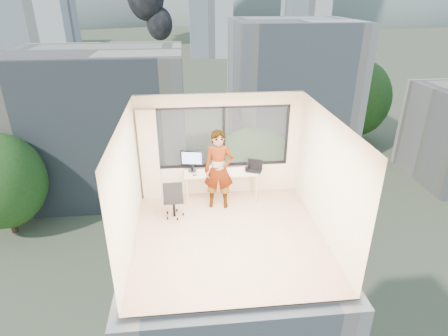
{
  "coord_description": "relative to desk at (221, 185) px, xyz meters",
  "views": [
    {
      "loc": [
        -0.78,
        -6.5,
        4.7
      ],
      "look_at": [
        0.0,
        1.0,
        1.15
      ],
      "focal_mm": 29.83,
      "sensor_mm": 36.0,
      "label": 1
    }
  ],
  "objects": [
    {
      "name": "pen_cup",
      "position": [
        0.62,
        -0.02,
        0.43
      ],
      "size": [
        0.11,
        0.11,
        0.11
      ],
      "primitive_type": "cylinder",
      "rotation": [
        0.0,
        0.0,
        -0.31
      ],
      "color": "black",
      "rests_on": "desk"
    },
    {
      "name": "laptop",
      "position": [
        0.8,
        -0.06,
        0.49
      ],
      "size": [
        0.49,
        0.5,
        0.24
      ],
      "primitive_type": null,
      "rotation": [
        0.0,
        0.0,
        -0.38
      ],
      "color": "black",
      "rests_on": "desk"
    },
    {
      "name": "far_tower_a",
      "position": [
        -35.0,
        93.34,
        -0.38
      ],
      "size": [
        14.0,
        14.0,
        28.0
      ],
      "primitive_type": "cube",
      "color": "silver",
      "rests_on": "exterior_ground"
    },
    {
      "name": "person",
      "position": [
        -0.09,
        -0.35,
        0.58
      ],
      "size": [
        0.75,
        0.54,
        1.92
      ],
      "primitive_type": "imported",
      "rotation": [
        0.0,
        0.0,
        -0.12
      ],
      "color": "#2D2D33",
      "rests_on": "floor"
    },
    {
      "name": "far_tower_d",
      "position": [
        -60.0,
        148.34,
        -3.38
      ],
      "size": [
        16.0,
        14.0,
        22.0
      ],
      "primitive_type": "cube",
      "color": "silver",
      "rests_on": "exterior_ground"
    },
    {
      "name": "monitor",
      "position": [
        -0.7,
        0.11,
        0.64
      ],
      "size": [
        0.55,
        0.21,
        0.54
      ],
      "primitive_type": null,
      "rotation": [
        0.0,
        0.0,
        -0.19
      ],
      "color": "black",
      "rests_on": "desk"
    },
    {
      "name": "tree_c",
      "position": [
        22.0,
        38.34,
        -9.38
      ],
      "size": [
        8.4,
        8.4,
        10.0
      ],
      "primitive_type": null,
      "color": "#274E1A",
      "rests_on": "exterior_ground"
    },
    {
      "name": "far_tower_c",
      "position": [
        45.0,
        138.34,
        -1.38
      ],
      "size": [
        15.0,
        15.0,
        26.0
      ],
      "primitive_type": "cube",
      "color": "silver",
      "rests_on": "exterior_ground"
    },
    {
      "name": "hill_a",
      "position": [
        -120.0,
        318.34,
        -14.38
      ],
      "size": [
        288.0,
        216.0,
        90.0
      ],
      "primitive_type": "ellipsoid",
      "color": "slate",
      "rests_on": "exterior_ground"
    },
    {
      "name": "far_tower_b",
      "position": [
        8.0,
        118.34,
        0.62
      ],
      "size": [
        13.0,
        13.0,
        30.0
      ],
      "primitive_type": "cube",
      "color": "silver",
      "rests_on": "exterior_ground"
    },
    {
      "name": "hill_b",
      "position": [
        100.0,
        318.34,
        -14.38
      ],
      "size": [
        300.0,
        220.0,
        96.0
      ],
      "primitive_type": "ellipsoid",
      "color": "slate",
      "rests_on": "exterior_ground"
    },
    {
      "name": "game_console",
      "position": [
        -0.19,
        0.19,
        0.41
      ],
      "size": [
        0.32,
        0.27,
        0.08
      ],
      "primitive_type": "cube",
      "rotation": [
        0.0,
        0.0,
        -0.03
      ],
      "color": "white",
      "rests_on": "desk"
    },
    {
      "name": "wall_left",
      "position": [
        -2.0,
        -1.66,
        0.93
      ],
      "size": [
        0.01,
        4.0,
        2.6
      ],
      "primitive_type": "cube",
      "color": "#F8E7C0",
      "rests_on": "ground"
    },
    {
      "name": "wall_front",
      "position": [
        0.0,
        -3.66,
        0.93
      ],
      "size": [
        4.0,
        0.01,
        2.6
      ],
      "primitive_type": "cube",
      "color": "#F8E7C0",
      "rests_on": "ground"
    },
    {
      "name": "wall_right",
      "position": [
        2.0,
        -1.66,
        0.93
      ],
      "size": [
        0.01,
        4.0,
        2.6
      ],
      "primitive_type": "cube",
      "color": "#F8E7C0",
      "rests_on": "ground"
    },
    {
      "name": "exterior_ground",
      "position": [
        0.0,
        118.34,
        -14.38
      ],
      "size": [
        400.0,
        400.0,
        0.04
      ],
      "primitive_type": "cube",
      "color": "#515B3D",
      "rests_on": "ground"
    },
    {
      "name": "cellphone",
      "position": [
        -0.65,
        -0.14,
        0.38
      ],
      "size": [
        0.11,
        0.08,
        0.01
      ],
      "primitive_type": "cube",
      "rotation": [
        0.0,
        0.0,
        0.35
      ],
      "color": "black",
      "rests_on": "desk"
    },
    {
      "name": "near_bldg_b",
      "position": [
        12.0,
        36.34,
        -6.38
      ],
      "size": [
        14.0,
        13.0,
        16.0
      ],
      "primitive_type": "cube",
      "color": "beige",
      "rests_on": "exterior_ground"
    },
    {
      "name": "handbag",
      "position": [
        0.06,
        0.18,
        0.47
      ],
      "size": [
        0.24,
        0.13,
        0.19
      ],
      "primitive_type": "ellipsoid",
      "rotation": [
        0.0,
        0.0,
        0.02
      ],
      "color": "#0B4446",
      "rests_on": "desk"
    },
    {
      "name": "tree_a",
      "position": [
        -16.0,
        20.34,
        -10.38
      ],
      "size": [
        7.0,
        7.0,
        8.0
      ],
      "primitive_type": null,
      "color": "#274E1A",
      "rests_on": "exterior_ground"
    },
    {
      "name": "near_bldg_a",
      "position": [
        -9.0,
        28.34,
        -7.38
      ],
      "size": [
        16.0,
        12.0,
        14.0
      ],
      "primitive_type": "cube",
      "color": "beige",
      "rests_on": "exterior_ground"
    },
    {
      "name": "chair",
      "position": [
        -1.17,
        -0.72,
        0.12
      ],
      "size": [
        0.53,
        0.53,
        0.99
      ],
      "primitive_type": null,
      "rotation": [
        0.0,
        0.0,
        0.04
      ],
      "color": "black",
      "rests_on": "floor"
    },
    {
      "name": "tree_b",
      "position": [
        4.0,
        16.34,
        -9.88
      ],
      "size": [
        7.6,
        7.6,
        9.0
      ],
      "primitive_type": null,
      "color": "#274E1A",
      "rests_on": "exterior_ground"
    },
    {
      "name": "window_wall",
      "position": [
        0.05,
        0.34,
        1.15
      ],
      "size": [
        3.3,
        0.16,
        1.55
      ],
      "primitive_type": null,
      "color": "black",
      "rests_on": "ground"
    },
    {
      "name": "floor",
      "position": [
        0.0,
        -1.66,
        -0.38
      ],
      "size": [
        4.0,
        4.0,
        0.01
      ],
      "primitive_type": "cube",
      "color": "#D2AA88",
      "rests_on": "ground"
    },
    {
      "name": "desk",
      "position": [
        0.0,
        0.0,
        0.0
      ],
      "size": [
        1.8,
        0.6,
        0.75
      ],
      "primitive_type": "cube",
      "color": "tan",
      "rests_on": "floor"
    },
    {
      "name": "ceiling",
      "position": [
        0.0,
        -1.66,
        2.23
      ],
      "size": [
        4.0,
        4.0,
        0.01
      ],
      "primitive_type": "cube",
      "color": "white",
      "rests_on": "ground"
    },
    {
      "name": "curtain",
      "position": [
        -1.72,
        0.22,
        0.77
      ],
      "size": [
        0.45,
        0.14,
        2.3
      ],
      "primitive_type": "cube",
      "color": "beige",
      "rests_on": "floor"
    }
  ]
}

